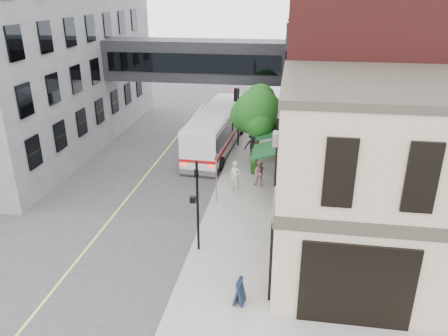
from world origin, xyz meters
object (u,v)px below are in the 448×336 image
(bus, at_px, (217,128))
(newspaper_box, at_px, (254,168))
(pedestrian_a, at_px, (235,176))
(pedestrian_b, at_px, (260,174))
(pedestrian_c, at_px, (253,145))
(sandwich_board, at_px, (240,291))

(bus, relative_size, newspaper_box, 14.39)
(bus, relative_size, pedestrian_a, 6.01)
(bus, distance_m, newspaper_box, 5.88)
(pedestrian_a, height_order, pedestrian_b, pedestrian_a)
(pedestrian_a, relative_size, newspaper_box, 2.40)
(pedestrian_a, bearing_deg, pedestrian_b, 55.14)
(bus, relative_size, pedestrian_b, 7.01)
(pedestrian_b, height_order, pedestrian_c, pedestrian_c)
(bus, height_order, sandwich_board, bus)
(newspaper_box, relative_size, sandwich_board, 0.75)
(pedestrian_c, bearing_deg, newspaper_box, -90.29)
(pedestrian_a, bearing_deg, bus, 128.38)
(pedestrian_b, bearing_deg, pedestrian_c, 111.23)
(pedestrian_a, distance_m, pedestrian_b, 1.74)
(bus, xyz_separation_m, newspaper_box, (3.30, -4.73, -1.17))
(pedestrian_c, distance_m, sandwich_board, 16.06)
(bus, distance_m, pedestrian_a, 7.99)
(pedestrian_a, distance_m, sandwich_board, 10.25)
(bus, bearing_deg, pedestrian_c, -30.45)
(pedestrian_b, bearing_deg, newspaper_box, 116.33)
(bus, bearing_deg, sandwich_board, -77.54)
(pedestrian_c, relative_size, sandwich_board, 1.73)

